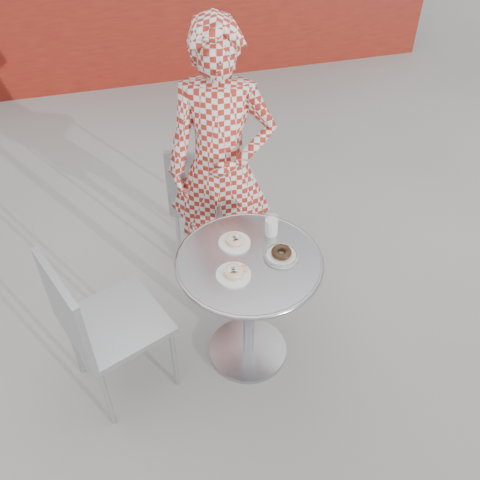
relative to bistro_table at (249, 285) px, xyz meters
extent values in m
plane|color=#AAA7A2|center=(-0.01, -0.03, -0.56)|extent=(60.00, 60.00, 0.00)
cube|color=maroon|center=(-0.01, 3.65, -0.06)|extent=(6.02, 0.20, 1.00)
cylinder|color=#B2B2B6|center=(0.00, 0.00, -0.55)|extent=(0.45, 0.45, 0.03)
cylinder|color=#B2B2B6|center=(0.00, 0.00, -0.19)|extent=(0.07, 0.07, 0.71)
cylinder|color=#B2B2B6|center=(0.00, 0.00, 0.17)|extent=(0.71, 0.71, 0.02)
torus|color=#B2B2B6|center=(0.00, 0.00, 0.17)|extent=(0.74, 0.74, 0.02)
cube|color=#A9ABB1|center=(0.00, 0.89, -0.09)|extent=(0.57, 0.57, 0.03)
cube|color=#A9ABB1|center=(-0.08, 0.70, 0.14)|extent=(0.41, 0.20, 0.44)
cube|color=#A9ABB1|center=(-0.68, 0.00, -0.08)|extent=(0.58, 0.58, 0.03)
cube|color=#A9ABB1|center=(-0.88, -0.08, 0.16)|extent=(0.19, 0.43, 0.45)
imported|color=maroon|center=(0.02, 0.67, 0.28)|extent=(0.70, 0.57, 1.68)
cylinder|color=white|center=(-0.04, 0.14, 0.19)|extent=(0.16, 0.16, 0.01)
torus|color=#DA8D53|center=(-0.04, 0.14, 0.21)|extent=(0.09, 0.09, 0.03)
cylinder|color=white|center=(-0.10, -0.08, 0.19)|extent=(0.17, 0.17, 0.01)
torus|color=#DA8D53|center=(-0.10, -0.08, 0.21)|extent=(0.10, 0.10, 0.03)
sphere|color=#B77A3F|center=(-0.05, -0.07, 0.21)|extent=(0.03, 0.03, 0.03)
cylinder|color=white|center=(0.16, -0.02, 0.19)|extent=(0.17, 0.17, 0.01)
torus|color=black|center=(0.16, -0.02, 0.21)|extent=(0.10, 0.10, 0.03)
torus|color=black|center=(0.16, -0.02, 0.19)|extent=(0.18, 0.18, 0.02)
cylinder|color=white|center=(0.16, 0.15, 0.23)|extent=(0.06, 0.06, 0.09)
cylinder|color=white|center=(0.16, 0.15, 0.24)|extent=(0.07, 0.07, 0.11)
camera|label=1|loc=(-0.53, -1.79, 2.01)|focal=40.00mm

